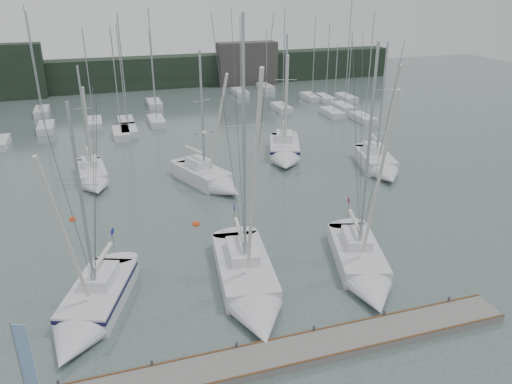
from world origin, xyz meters
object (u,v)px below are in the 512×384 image
at_px(sailboat_near_right, 364,271).
at_px(sailboat_mid_c, 212,180).
at_px(sailboat_near_center, 250,290).
at_px(dock_banner, 24,359).
at_px(sailboat_mid_d, 285,153).
at_px(sailboat_mid_b, 93,178).
at_px(buoy_c, 73,220).
at_px(sailboat_mid_e, 380,166).
at_px(sailboat_near_left, 89,313).
at_px(buoy_a, 196,225).

xyz_separation_m(sailboat_near_right, sailboat_mid_c, (-5.36, 16.85, 0.10)).
bearing_deg(sailboat_near_center, dock_banner, -147.22).
bearing_deg(dock_banner, sailboat_mid_d, 72.32).
bearing_deg(sailboat_mid_c, sailboat_mid_b, 136.93).
distance_m(buoy_c, dock_banner, 19.05).
distance_m(sailboat_mid_b, buoy_c, 7.16).
xyz_separation_m(sailboat_near_right, buoy_c, (-16.81, 13.73, -0.52)).
xyz_separation_m(sailboat_near_right, dock_banner, (-17.92, -5.06, 2.43)).
relative_size(sailboat_mid_c, sailboat_mid_d, 0.95).
relative_size(sailboat_near_right, sailboat_mid_e, 1.17).
bearing_deg(sailboat_mid_c, sailboat_near_left, -144.37).
distance_m(sailboat_near_center, buoy_a, 10.08).
height_order(sailboat_mid_b, buoy_a, sailboat_mid_b).
height_order(sailboat_mid_e, buoy_c, sailboat_mid_e).
bearing_deg(sailboat_mid_c, buoy_a, -134.18).
distance_m(sailboat_near_left, sailboat_mid_b, 20.00).
xyz_separation_m(sailboat_near_center, sailboat_mid_e, (17.42, 15.52, 0.07)).
xyz_separation_m(sailboat_near_left, sailboat_near_right, (15.73, -0.68, -0.04)).
bearing_deg(buoy_a, sailboat_mid_c, 67.51).
distance_m(buoy_a, buoy_c, 9.38).
distance_m(sailboat_mid_c, dock_banner, 25.36).
bearing_deg(sailboat_mid_e, sailboat_mid_c, -171.19).
height_order(sailboat_near_left, sailboat_mid_c, sailboat_near_left).
height_order(sailboat_near_right, buoy_c, sailboat_near_right).
xyz_separation_m(sailboat_near_center, sailboat_mid_c, (1.72, 16.74, 0.08)).
height_order(sailboat_mid_d, buoy_c, sailboat_mid_d).
distance_m(sailboat_mid_d, sailboat_mid_e, 9.40).
bearing_deg(sailboat_near_right, sailboat_mid_b, 142.38).
xyz_separation_m(sailboat_near_center, sailboat_mid_b, (-8.04, 20.56, -0.01)).
distance_m(sailboat_near_center, sailboat_mid_c, 16.83).
relative_size(sailboat_mid_d, sailboat_mid_e, 1.03).
distance_m(sailboat_mid_b, buoy_a, 12.66).
distance_m(sailboat_near_right, sailboat_mid_c, 17.69).
xyz_separation_m(sailboat_near_center, buoy_c, (-9.73, 13.62, -0.54)).
xyz_separation_m(sailboat_near_left, dock_banner, (-2.19, -5.74, 2.39)).
height_order(buoy_c, dock_banner, dock_banner).
height_order(sailboat_mid_c, sailboat_mid_d, sailboat_mid_d).
distance_m(sailboat_near_left, sailboat_mid_c, 19.21).
bearing_deg(sailboat_mid_e, sailboat_near_right, -110.22).
bearing_deg(sailboat_mid_e, dock_banner, -130.53).
bearing_deg(buoy_c, sailboat_mid_b, 76.31).
relative_size(sailboat_mid_d, buoy_a, 23.52).
height_order(sailboat_near_center, sailboat_mid_d, sailboat_near_center).
distance_m(sailboat_near_left, buoy_c, 13.11).
xyz_separation_m(sailboat_mid_b, sailboat_mid_c, (9.76, -3.82, 0.09)).
xyz_separation_m(buoy_a, dock_banner, (-9.78, -15.18, 2.95)).
xyz_separation_m(sailboat_mid_b, dock_banner, (-2.81, -25.73, 2.43)).
bearing_deg(sailboat_near_left, sailboat_mid_c, 77.89).
bearing_deg(sailboat_mid_d, sailboat_near_right, -78.94).
bearing_deg(sailboat_near_right, sailboat_mid_e, 72.71).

